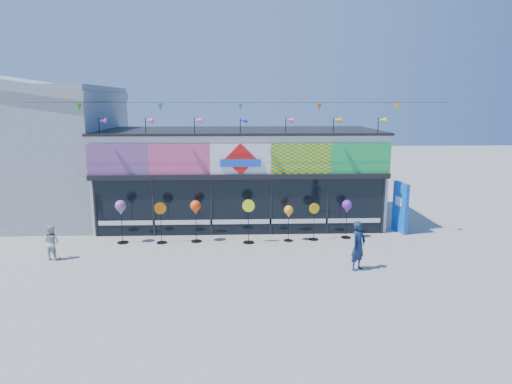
{
  "coord_description": "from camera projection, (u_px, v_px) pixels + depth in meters",
  "views": [
    {
      "loc": [
        -0.09,
        -14.48,
        5.36
      ],
      "look_at": [
        0.56,
        2.0,
        2.05
      ],
      "focal_mm": 32.0,
      "sensor_mm": 36.0,
      "label": 1
    }
  ],
  "objects": [
    {
      "name": "child",
      "position": [
        52.0,
        242.0,
        15.58
      ],
      "size": [
        0.65,
        0.48,
        1.2
      ],
      "primitive_type": "imported",
      "rotation": [
        0.0,
        0.0,
        2.87
      ],
      "color": "silver",
      "rests_on": "ground"
    },
    {
      "name": "spinner_5",
      "position": [
        314.0,
        221.0,
        17.75
      ],
      "size": [
        0.41,
        0.37,
        1.47
      ],
      "color": "black",
      "rests_on": "ground"
    },
    {
      "name": "kite_shop",
      "position": [
        240.0,
        175.0,
        20.66
      ],
      "size": [
        16.0,
        5.7,
        5.31
      ],
      "color": "silver",
      "rests_on": "ground"
    },
    {
      "name": "spinner_3",
      "position": [
        249.0,
        220.0,
        17.34
      ],
      "size": [
        0.48,
        0.43,
        1.7
      ],
      "color": "black",
      "rests_on": "ground"
    },
    {
      "name": "spinner_2",
      "position": [
        196.0,
        209.0,
        17.41
      ],
      "size": [
        0.41,
        0.41,
        1.64
      ],
      "color": "black",
      "rests_on": "ground"
    },
    {
      "name": "spinner_1",
      "position": [
        161.0,
        222.0,
        17.33
      ],
      "size": [
        0.44,
        0.4,
        1.58
      ],
      "color": "black",
      "rests_on": "ground"
    },
    {
      "name": "neighbour_building",
      "position": [
        24.0,
        148.0,
        21.08
      ],
      "size": [
        8.18,
        7.2,
        6.87
      ],
      "color": "#9FA2A4",
      "rests_on": "ground"
    },
    {
      "name": "blue_sign",
      "position": [
        400.0,
        207.0,
        18.81
      ],
      "size": [
        0.33,
        1.05,
        2.08
      ],
      "rotation": [
        0.0,
        0.0,
        0.17
      ],
      "color": "blue",
      "rests_on": "ground"
    },
    {
      "name": "spinner_6",
      "position": [
        347.0,
        208.0,
        17.91
      ],
      "size": [
        0.39,
        0.39,
        1.54
      ],
      "color": "black",
      "rests_on": "ground"
    },
    {
      "name": "spinner_4",
      "position": [
        289.0,
        213.0,
        17.54
      ],
      "size": [
        0.36,
        0.36,
        1.41
      ],
      "color": "black",
      "rests_on": "ground"
    },
    {
      "name": "ground",
      "position": [
        242.0,
        264.0,
        15.24
      ],
      "size": [
        80.0,
        80.0,
        0.0
      ],
      "primitive_type": "plane",
      "color": "gray",
      "rests_on": "ground"
    },
    {
      "name": "adult_man",
      "position": [
        358.0,
        246.0,
        14.59
      ],
      "size": [
        0.69,
        0.67,
        1.61
      ],
      "primitive_type": "imported",
      "rotation": [
        0.0,
        0.0,
        0.71
      ],
      "color": "#162446",
      "rests_on": "ground"
    },
    {
      "name": "spinner_0",
      "position": [
        121.0,
        209.0,
        17.24
      ],
      "size": [
        0.43,
        0.43,
        1.68
      ],
      "color": "black",
      "rests_on": "ground"
    }
  ]
}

